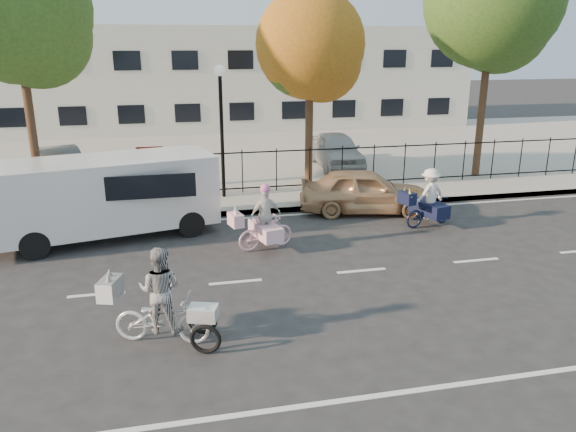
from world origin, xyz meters
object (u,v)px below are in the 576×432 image
object	(u,v)px
bull_bike	(429,203)
white_van	(104,194)
unicorn_bike	(265,225)
pedestrian	(42,183)
lot_car_d	(337,150)
lamppost	(221,108)
zebra_trike	(161,306)
lot_car_c	(61,166)
gold_sedan	(365,191)

from	to	relation	value
bull_bike	white_van	size ratio (longest dim) A/B	0.29
unicorn_bike	pedestrian	bearing A→B (deg)	38.29
pedestrian	lot_car_d	xyz separation A→B (m)	(10.82, 3.65, -0.06)
lamppost	lot_car_d	world-z (taller)	lamppost
zebra_trike	pedestrian	distance (m)	9.80
pedestrian	lot_car_c	xyz separation A→B (m)	(0.09, 3.05, -0.12)
gold_sedan	pedestrian	xyz separation A→B (m)	(-9.92, 2.30, 0.23)
unicorn_bike	lamppost	bearing A→B (deg)	-7.69
lot_car_d	bull_bike	bearing A→B (deg)	-83.80
bull_bike	lot_car_d	size ratio (longest dim) A/B	0.45
unicorn_bike	bull_bike	distance (m)	5.09
gold_sedan	lot_car_c	xyz separation A→B (m)	(-9.83, 5.35, 0.11)
bull_bike	lot_car_d	world-z (taller)	bull_bike
zebra_trike	lot_car_d	bearing A→B (deg)	-11.43
lamppost	pedestrian	size ratio (longest dim) A/B	2.79
bull_bike	gold_sedan	size ratio (longest dim) A/B	0.46
white_van	lot_car_d	distance (m)	10.90
lamppost	lot_car_c	world-z (taller)	lamppost
pedestrian	unicorn_bike	bearing A→B (deg)	119.72
white_van	gold_sedan	xyz separation A→B (m)	(7.75, 0.66, -0.52)
unicorn_bike	pedestrian	world-z (taller)	unicorn_bike
gold_sedan	zebra_trike	bearing A→B (deg)	149.61
zebra_trike	bull_bike	world-z (taller)	zebra_trike
gold_sedan	pedestrian	distance (m)	10.18
pedestrian	white_van	bearing A→B (deg)	103.79
bull_bike	lot_car_d	bearing A→B (deg)	-12.77
zebra_trike	gold_sedan	bearing A→B (deg)	-24.77
bull_bike	gold_sedan	world-z (taller)	bull_bike
pedestrian	lot_car_c	size ratio (longest dim) A/B	0.39
zebra_trike	unicorn_bike	xyz separation A→B (m)	(2.63, 4.26, -0.05)
lot_car_d	white_van	bearing A→B (deg)	-139.74
lamppost	gold_sedan	world-z (taller)	lamppost
gold_sedan	white_van	bearing A→B (deg)	107.25
zebra_trike	gold_sedan	distance (m)	9.28
lot_car_c	pedestrian	bearing A→B (deg)	-110.62
white_van	gold_sedan	distance (m)	7.80
pedestrian	lot_car_d	distance (m)	11.42
lot_car_c	zebra_trike	bearing A→B (deg)	-92.75
lot_car_c	white_van	bearing A→B (deg)	-89.83
lamppost	white_van	size ratio (longest dim) A/B	0.66
zebra_trike	white_van	size ratio (longest dim) A/B	0.32
white_van	lot_car_d	xyz separation A→B (m)	(8.66, 6.61, -0.35)
unicorn_bike	gold_sedan	world-z (taller)	unicorn_bike
lot_car_c	gold_sedan	bearing A→B (deg)	-47.47
lamppost	zebra_trike	size ratio (longest dim) A/B	2.05
bull_bike	zebra_trike	bearing A→B (deg)	107.81
lamppost	bull_bike	world-z (taller)	lamppost
gold_sedan	pedestrian	bearing A→B (deg)	89.37
lot_car_d	gold_sedan	bearing A→B (deg)	-95.75
lamppost	gold_sedan	distance (m)	5.36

